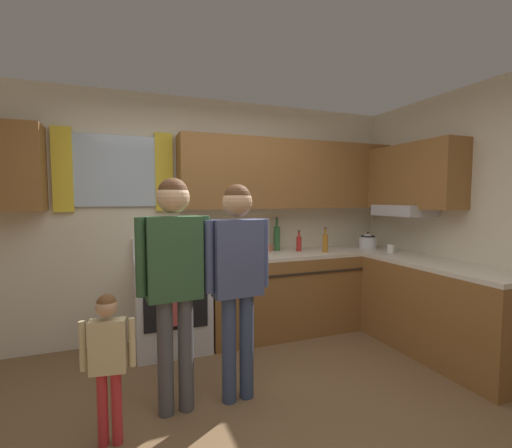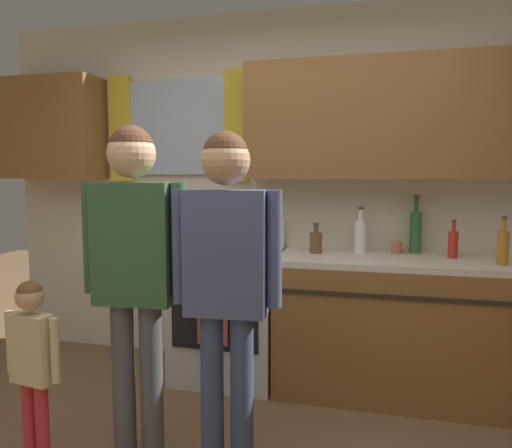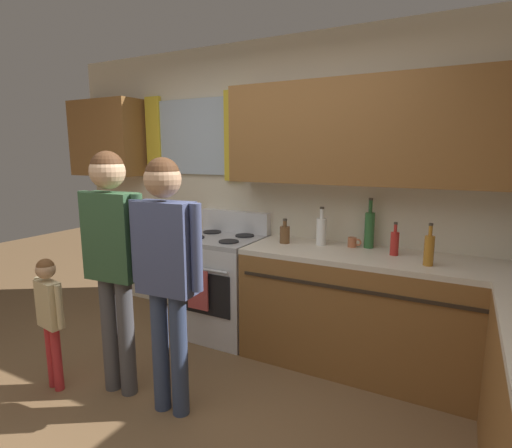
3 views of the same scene
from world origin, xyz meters
TOP-DOWN VIEW (x-y plane):
  - ground_plane at (0.00, 0.00)m, footprint 12.00×12.00m
  - back_wall_unit at (0.12, 1.81)m, footprint 4.60×0.42m
  - right_wall_unit at (2.30, 0.11)m, footprint 0.52×4.05m
  - kitchen_counter_run at (1.48, 1.10)m, footprint 2.33×2.19m
  - stove_oven at (-0.40, 1.54)m, footprint 0.70×0.67m
  - bottle_oil_amber at (1.32, 1.43)m, footprint 0.06×0.06m
  - bottle_sauce_red at (1.07, 1.61)m, footprint 0.06×0.06m
  - bottle_wine_green at (0.86, 1.75)m, footprint 0.08×0.08m
  - bottle_squat_brown at (0.21, 1.59)m, footprint 0.08×0.08m
  - bottle_milk_white at (0.50, 1.66)m, footprint 0.08×0.08m
  - mug_ceramic_white at (1.98, 1.12)m, footprint 0.13×0.08m
  - cup_terracotta at (0.74, 1.72)m, footprint 0.11×0.07m
  - stovetop_kettle at (1.95, 1.47)m, footprint 0.27×0.20m
  - adult_holding_child at (-0.52, 0.44)m, footprint 0.51×0.22m
  - adult_in_plaid at (-0.06, 0.43)m, footprint 0.50×0.22m
  - small_child at (-0.95, 0.25)m, footprint 0.32×0.13m

SIDE VIEW (x-z plane):
  - ground_plane at x=0.00m, z-range 0.00..0.00m
  - kitchen_counter_run at x=1.48m, z-range 0.00..0.90m
  - stove_oven at x=-0.40m, z-range -0.08..1.02m
  - small_child at x=-0.95m, z-range 0.12..1.06m
  - cup_terracotta at x=0.74m, z-range 0.90..0.98m
  - mug_ceramic_white at x=1.98m, z-range 0.90..1.00m
  - bottle_squat_brown at x=0.21m, z-range 0.87..1.08m
  - bottle_sauce_red at x=1.07m, z-range 0.87..1.12m
  - stovetop_kettle at x=1.95m, z-range 0.89..1.10m
  - bottle_oil_amber at x=1.32m, z-range 0.87..1.15m
  - adult_in_plaid at x=-0.06m, z-range 0.21..1.82m
  - bottle_milk_white at x=0.50m, z-range 0.86..1.18m
  - adult_holding_child at x=-0.52m, z-range 0.21..1.87m
  - bottle_wine_green at x=0.86m, z-range 0.85..1.25m
  - right_wall_unit at x=2.30m, z-range 0.10..2.70m
  - back_wall_unit at x=0.12m, z-range 0.21..2.81m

